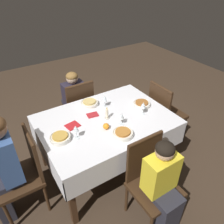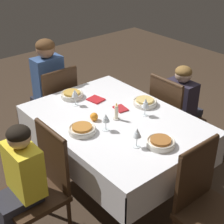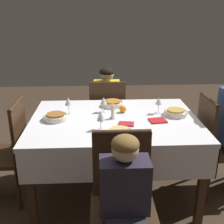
# 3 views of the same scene
# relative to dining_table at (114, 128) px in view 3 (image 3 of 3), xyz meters

# --- Properties ---
(ground_plane) EXTENTS (8.00, 8.00, 0.00)m
(ground_plane) POSITION_rel_dining_table_xyz_m (0.00, 0.00, -0.68)
(ground_plane) COLOR #3D2D21
(dining_table) EXTENTS (1.47, 1.07, 0.77)m
(dining_table) POSITION_rel_dining_table_xyz_m (0.00, 0.00, 0.00)
(dining_table) COLOR silver
(dining_table) RESTS_ON ground_plane
(chair_west) EXTENTS (0.43, 0.43, 0.95)m
(chair_west) POSITION_rel_dining_table_xyz_m (-0.95, -0.01, -0.17)
(chair_west) COLOR #382314
(chair_west) RESTS_ON ground_plane
(chair_north) EXTENTS (0.43, 0.43, 0.95)m
(chair_north) POSITION_rel_dining_table_xyz_m (-0.01, 0.75, -0.17)
(chair_north) COLOR #382314
(chair_north) RESTS_ON ground_plane
(chair_south) EXTENTS (0.43, 0.43, 0.95)m
(chair_south) POSITION_rel_dining_table_xyz_m (0.04, -0.75, -0.17)
(chair_south) COLOR #382314
(chair_south) RESTS_ON ground_plane
(chair_east) EXTENTS (0.43, 0.43, 0.95)m
(chair_east) POSITION_rel_dining_table_xyz_m (0.95, 0.02, -0.17)
(chair_east) COLOR #382314
(chair_east) RESTS_ON ground_plane
(person_child_dark) EXTENTS (0.30, 0.33, 1.02)m
(person_child_dark) POSITION_rel_dining_table_xyz_m (-0.01, 0.93, -0.13)
(person_child_dark) COLOR #282833
(person_child_dark) RESTS_ON ground_plane
(person_child_yellow) EXTENTS (0.30, 0.33, 1.05)m
(person_child_yellow) POSITION_rel_dining_table_xyz_m (0.04, -0.92, -0.11)
(person_child_yellow) COLOR #282833
(person_child_yellow) RESTS_ON ground_plane
(bowl_west) EXTENTS (0.21, 0.21, 0.06)m
(bowl_west) POSITION_rel_dining_table_xyz_m (-0.56, -0.05, 0.12)
(bowl_west) COLOR silver
(bowl_west) RESTS_ON dining_table
(wine_glass_west) EXTENTS (0.07, 0.07, 0.15)m
(wine_glass_west) POSITION_rel_dining_table_xyz_m (-0.41, -0.12, 0.20)
(wine_glass_west) COLOR white
(wine_glass_west) RESTS_ON dining_table
(bowl_north) EXTENTS (0.22, 0.22, 0.06)m
(bowl_north) POSITION_rel_dining_table_xyz_m (-0.02, 0.36, 0.12)
(bowl_north) COLOR silver
(bowl_north) RESTS_ON dining_table
(wine_glass_north) EXTENTS (0.07, 0.07, 0.16)m
(wine_glass_north) POSITION_rel_dining_table_xyz_m (0.12, 0.23, 0.20)
(wine_glass_north) COLOR white
(wine_glass_north) RESTS_ON dining_table
(bowl_south) EXTENTS (0.22, 0.22, 0.06)m
(bowl_south) POSITION_rel_dining_table_xyz_m (0.00, -0.34, 0.12)
(bowl_south) COLOR silver
(bowl_south) RESTS_ON dining_table
(wine_glass_south) EXTENTS (0.06, 0.06, 0.14)m
(wine_glass_south) POSITION_rel_dining_table_xyz_m (0.09, -0.17, 0.20)
(wine_glass_south) COLOR white
(wine_glass_south) RESTS_ON dining_table
(bowl_east) EXTENTS (0.21, 0.21, 0.06)m
(bowl_east) POSITION_rel_dining_table_xyz_m (0.51, -0.00, 0.12)
(bowl_east) COLOR silver
(bowl_east) RESTS_ON dining_table
(wine_glass_east) EXTENTS (0.06, 0.06, 0.16)m
(wine_glass_east) POSITION_rel_dining_table_xyz_m (0.41, -0.14, 0.20)
(wine_glass_east) COLOR white
(wine_glass_east) RESTS_ON dining_table
(candle_centerpiece) EXTENTS (0.06, 0.06, 0.15)m
(candle_centerpiece) POSITION_rel_dining_table_xyz_m (0.02, -0.00, 0.15)
(candle_centerpiece) COLOR beige
(candle_centerpiece) RESTS_ON dining_table
(orange_fruit) EXTENTS (0.07, 0.07, 0.07)m
(orange_fruit) POSITION_rel_dining_table_xyz_m (-0.09, -0.15, 0.12)
(orange_fruit) COLOR orange
(orange_fruit) RESTS_ON dining_table
(napkin_red_folded) EXTENTS (0.16, 0.14, 0.01)m
(napkin_red_folded) POSITION_rel_dining_table_xyz_m (-0.37, 0.08, 0.10)
(napkin_red_folded) COLOR red
(napkin_red_folded) RESTS_ON dining_table
(napkin_spare_side) EXTENTS (0.14, 0.11, 0.01)m
(napkin_spare_side) POSITION_rel_dining_table_xyz_m (-0.09, 0.14, 0.10)
(napkin_spare_side) COLOR #AD2328
(napkin_spare_side) RESTS_ON dining_table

